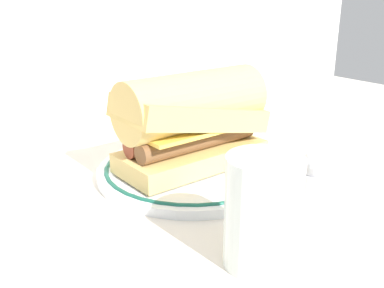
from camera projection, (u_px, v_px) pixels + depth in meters
name	position (u px, v px, depth m)	size (l,w,h in m)	color
ground_plane	(210.00, 177.00, 0.61)	(1.50, 1.50, 0.00)	silver
plate	(192.00, 169.00, 0.61)	(0.26, 0.26, 0.01)	white
sausage_sandwich	(192.00, 119.00, 0.59)	(0.20, 0.10, 0.13)	#DBB86D
drinking_glass	(262.00, 219.00, 0.40)	(0.07, 0.07, 0.11)	silver
salt_shaker	(314.00, 187.00, 0.48)	(0.03, 0.03, 0.08)	white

